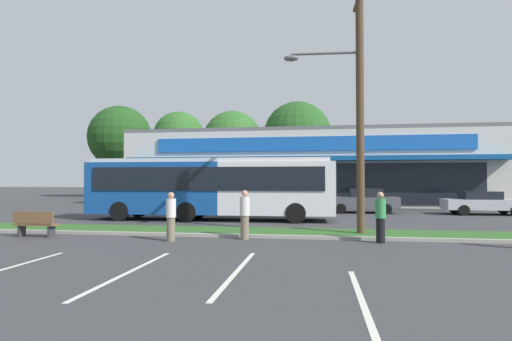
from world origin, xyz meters
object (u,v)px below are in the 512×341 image
object	(u,v)px
bus_stop_bench	(35,223)
car_1	(186,199)
utility_pole	(356,99)
pedestrian_mid	(171,216)
pedestrian_by_pole	(245,215)
city_bus	(211,187)
pedestrian_far	(380,217)
car_2	(483,203)
car_0	(363,201)

from	to	relation	value
bus_stop_bench	car_1	world-z (taller)	car_1
utility_pole	pedestrian_mid	bearing A→B (deg)	-161.00
car_1	pedestrian_by_pole	size ratio (longest dim) A/B	2.70
city_bus	pedestrian_far	size ratio (longest dim) A/B	7.64
car_2	pedestrian_mid	distance (m)	20.04
pedestrian_by_pole	car_0	bearing A→B (deg)	-179.71
bus_stop_bench	pedestrian_far	bearing A→B (deg)	-177.93
utility_pole	pedestrian_mid	distance (m)	8.11
pedestrian_by_pole	pedestrian_far	world-z (taller)	pedestrian_by_pole
utility_pole	car_0	world-z (taller)	utility_pole
pedestrian_by_pole	pedestrian_mid	xyz separation A→B (m)	(-2.45, -0.80, -0.03)
utility_pole	car_2	size ratio (longest dim) A/B	2.07
utility_pole	city_bus	size ratio (longest dim) A/B	0.74
city_bus	bus_stop_bench	size ratio (longest dim) A/B	8.17
car_1	pedestrian_by_pole	world-z (taller)	pedestrian_by_pole
utility_pole	car_1	xyz separation A→B (m)	(-10.50, 11.46, -4.40)
utility_pole	car_2	xyz separation A→B (m)	(8.59, 10.97, -4.44)
car_1	city_bus	bearing A→B (deg)	119.05
utility_pole	pedestrian_far	xyz separation A→B (m)	(0.63, -1.58, -4.32)
city_bus	pedestrian_mid	size ratio (longest dim) A/B	7.74
car_1	pedestrian_mid	xyz separation A→B (m)	(4.02, -13.69, 0.07)
utility_pole	car_0	xyz separation A→B (m)	(1.46, 11.34, -4.38)
car_1	car_2	distance (m)	19.10
car_2	utility_pole	bearing A→B (deg)	-128.07
city_bus	pedestrian_by_pole	xyz separation A→B (m)	(3.05, -6.72, -0.89)
car_0	pedestrian_mid	xyz separation A→B (m)	(-7.94, -13.57, 0.05)
bus_stop_bench	car_1	xyz separation A→B (m)	(1.32, 13.48, 0.27)
utility_pole	pedestrian_mid	size ratio (longest dim) A/B	5.73
bus_stop_bench	pedestrian_mid	xyz separation A→B (m)	(5.33, -0.21, 0.35)
pedestrian_mid	car_0	bearing A→B (deg)	60.84
utility_pole	car_1	size ratio (longest dim) A/B	2.05
car_0	pedestrian_mid	bearing A→B (deg)	59.68
bus_stop_bench	car_1	distance (m)	13.55
pedestrian_by_pole	pedestrian_far	xyz separation A→B (m)	(4.66, -0.15, -0.02)
bus_stop_bench	pedestrian_far	world-z (taller)	pedestrian_far
city_bus	bus_stop_bench	distance (m)	8.81
utility_pole	bus_stop_bench	bearing A→B (deg)	-170.27
city_bus	pedestrian_mid	distance (m)	7.60
bus_stop_bench	pedestrian_mid	world-z (taller)	pedestrian_mid
bus_stop_bench	car_0	bearing A→B (deg)	-134.80
car_0	car_2	world-z (taller)	car_0
car_1	pedestrian_far	world-z (taller)	pedestrian_far
pedestrian_mid	pedestrian_far	world-z (taller)	pedestrian_far
pedestrian_by_pole	pedestrian_mid	distance (m)	2.58
car_0	pedestrian_mid	world-z (taller)	pedestrian_mid
pedestrian_by_pole	bus_stop_bench	bearing A→B (deg)	-62.09
city_bus	car_0	world-z (taller)	city_bus
bus_stop_bench	car_1	bearing A→B (deg)	-95.57
car_2	pedestrian_by_pole	distance (m)	17.69
utility_pole	pedestrian_far	bearing A→B (deg)	-68.27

